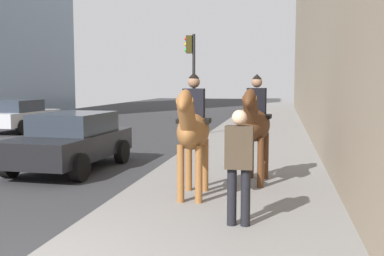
{
  "coord_description": "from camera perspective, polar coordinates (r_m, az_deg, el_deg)",
  "views": [
    {
      "loc": [
        -4.0,
        -3.0,
        2.21
      ],
      "look_at": [
        4.0,
        -1.43,
        1.4
      ],
      "focal_mm": 42.83,
      "sensor_mm": 36.0,
      "label": 1
    }
  ],
  "objects": [
    {
      "name": "mounted_horse_far",
      "position": [
        9.52,
        7.91,
        0.57
      ],
      "size": [
        2.15,
        0.67,
        2.27
      ],
      "rotation": [
        0.0,
        0.0,
        3.06
      ],
      "color": "#4C2B16",
      "rests_on": "sidewalk_slab"
    },
    {
      "name": "mounted_horse_near",
      "position": [
        8.26,
        0.1,
        -0.13
      ],
      "size": [
        2.15,
        0.62,
        2.27
      ],
      "rotation": [
        0.0,
        0.0,
        3.18
      ],
      "color": "brown",
      "rests_on": "sidewalk_slab"
    },
    {
      "name": "car_near_lane",
      "position": [
        22.27,
        -20.7,
        1.53
      ],
      "size": [
        4.15,
        2.11,
        1.44
      ],
      "rotation": [
        0.0,
        0.0,
        -0.03
      ],
      "color": "#B7BABF",
      "rests_on": "ground"
    },
    {
      "name": "pedestrian_greeting",
      "position": [
        6.67,
        5.88,
        -3.96
      ],
      "size": [
        0.26,
        0.4,
        1.7
      ],
      "rotation": [
        0.0,
        0.0,
        0.01
      ],
      "color": "black",
      "rests_on": "sidewalk_slab"
    },
    {
      "name": "car_mid_lane",
      "position": [
        12.04,
        -14.8,
        -1.48
      ],
      "size": [
        4.05,
        2.14,
        1.44
      ],
      "rotation": [
        0.0,
        0.0,
        3.1
      ],
      "color": "black",
      "rests_on": "ground"
    },
    {
      "name": "traffic_light_near_curb",
      "position": [
        18.36,
        -0.04,
        7.34
      ],
      "size": [
        0.2,
        0.44,
        4.12
      ],
      "color": "black",
      "rests_on": "ground"
    }
  ]
}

